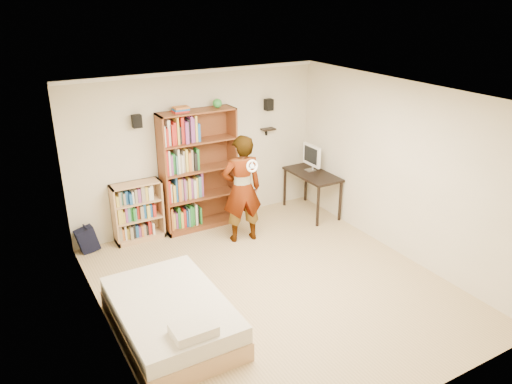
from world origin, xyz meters
TOP-DOWN VIEW (x-y plane):
  - ground at (0.00, 0.00)m, footprint 4.50×5.00m
  - room_shell at (0.00, 0.00)m, footprint 4.52×5.02m
  - crown_molding at (0.00, 0.00)m, footprint 4.50×5.00m
  - speaker_left at (-1.05, 2.40)m, footprint 0.14×0.12m
  - speaker_right at (1.35, 2.40)m, footprint 0.14×0.12m
  - wall_shelf at (1.35, 2.41)m, footprint 0.25×0.16m
  - tall_bookshelf at (-0.09, 2.31)m, footprint 1.31×0.38m
  - low_bookshelf at (-1.19, 2.35)m, footprint 0.81×0.30m
  - computer_desk at (1.94, 1.81)m, footprint 0.58×1.15m
  - imac at (1.99, 1.95)m, footprint 0.16×0.49m
  - daybed at (-1.61, -0.23)m, footprint 1.24×1.91m
  - person at (0.31, 1.50)m, footprint 0.72×0.54m
  - wii_wheel at (0.31, 1.16)m, footprint 0.20×0.08m
  - navy_bag at (-2.04, 2.35)m, footprint 0.34×0.24m

SIDE VIEW (x-z plane):
  - ground at x=0.00m, z-range -0.01..0.01m
  - navy_bag at x=-2.04m, z-range 0.00..0.44m
  - daybed at x=-1.61m, z-range 0.00..0.56m
  - computer_desk at x=1.94m, z-range 0.00..0.78m
  - low_bookshelf at x=-1.19m, z-range 0.00..1.01m
  - person at x=0.31m, z-range 0.00..1.81m
  - imac at x=1.99m, z-range 0.78..1.27m
  - tall_bookshelf at x=-0.09m, z-range 0.00..2.08m
  - wii_wheel at x=0.31m, z-range 1.30..1.50m
  - wall_shelf at x=1.35m, z-range 1.54..1.56m
  - room_shell at x=0.00m, z-range 0.41..3.12m
  - speaker_left at x=-1.05m, z-range 1.90..2.10m
  - speaker_right at x=1.35m, z-range 1.90..2.10m
  - crown_molding at x=0.00m, z-range 2.64..2.70m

